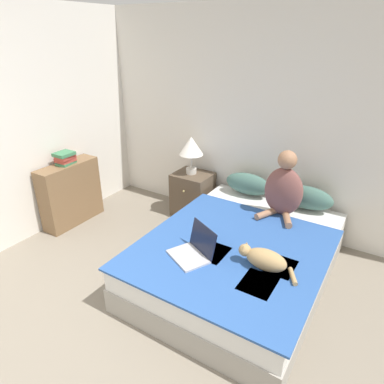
{
  "coord_description": "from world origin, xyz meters",
  "views": [
    {
      "loc": [
        1.47,
        -0.46,
        2.24
      ],
      "look_at": [
        -0.15,
        2.13,
        0.8
      ],
      "focal_mm": 32.0,
      "sensor_mm": 36.0,
      "label": 1
    }
  ],
  "objects_px": {
    "pillow_near": "(248,184)",
    "book_stack_top": "(65,158)",
    "bed": "(240,257)",
    "table_lamp": "(191,147)",
    "cat_tabby": "(264,259)",
    "bookshelf": "(71,193)",
    "pillow_far": "(307,198)",
    "person_sitting": "(284,189)",
    "nightstand": "(193,194)",
    "laptop_open": "(193,250)"
  },
  "relations": [
    {
      "from": "pillow_near",
      "to": "book_stack_top",
      "type": "height_order",
      "value": "book_stack_top"
    },
    {
      "from": "bed",
      "to": "book_stack_top",
      "type": "xyz_separation_m",
      "value": [
        -2.28,
        -0.12,
        0.64
      ]
    },
    {
      "from": "bed",
      "to": "table_lamp",
      "type": "bearing_deg",
      "value": 141.94
    },
    {
      "from": "bed",
      "to": "pillow_near",
      "type": "relative_size",
      "value": 3.84
    },
    {
      "from": "cat_tabby",
      "to": "book_stack_top",
      "type": "bearing_deg",
      "value": -3.99
    },
    {
      "from": "bookshelf",
      "to": "pillow_far",
      "type": "bearing_deg",
      "value": 21.89
    },
    {
      "from": "table_lamp",
      "to": "bookshelf",
      "type": "xyz_separation_m",
      "value": [
        -1.17,
        -0.99,
        -0.54
      ]
    },
    {
      "from": "cat_tabby",
      "to": "person_sitting",
      "type": "bearing_deg",
      "value": -78.61
    },
    {
      "from": "bed",
      "to": "table_lamp",
      "type": "height_order",
      "value": "table_lamp"
    },
    {
      "from": "nightstand",
      "to": "bookshelf",
      "type": "relative_size",
      "value": 0.73
    },
    {
      "from": "pillow_near",
      "to": "nightstand",
      "type": "bearing_deg",
      "value": -174.34
    },
    {
      "from": "table_lamp",
      "to": "bookshelf",
      "type": "bearing_deg",
      "value": -139.6
    },
    {
      "from": "pillow_near",
      "to": "laptop_open",
      "type": "distance_m",
      "value": 1.43
    },
    {
      "from": "pillow_near",
      "to": "table_lamp",
      "type": "xyz_separation_m",
      "value": [
        -0.76,
        -0.07,
        0.35
      ]
    },
    {
      "from": "pillow_near",
      "to": "table_lamp",
      "type": "height_order",
      "value": "table_lamp"
    },
    {
      "from": "table_lamp",
      "to": "book_stack_top",
      "type": "xyz_separation_m",
      "value": [
        -1.16,
        -0.99,
        -0.06
      ]
    },
    {
      "from": "person_sitting",
      "to": "nightstand",
      "type": "distance_m",
      "value": 1.35
    },
    {
      "from": "pillow_near",
      "to": "nightstand",
      "type": "relative_size",
      "value": 0.97
    },
    {
      "from": "person_sitting",
      "to": "book_stack_top",
      "type": "xyz_separation_m",
      "value": [
        -2.44,
        -0.78,
        0.12
      ]
    },
    {
      "from": "cat_tabby",
      "to": "nightstand",
      "type": "distance_m",
      "value": 1.88
    },
    {
      "from": "laptop_open",
      "to": "bookshelf",
      "type": "distance_m",
      "value": 2.08
    },
    {
      "from": "nightstand",
      "to": "cat_tabby",
      "type": "bearing_deg",
      "value": -39.68
    },
    {
      "from": "laptop_open",
      "to": "bookshelf",
      "type": "xyz_separation_m",
      "value": [
        -2.05,
        0.37,
        -0.12
      ]
    },
    {
      "from": "pillow_far",
      "to": "bookshelf",
      "type": "distance_m",
      "value": 2.84
    },
    {
      "from": "bed",
      "to": "cat_tabby",
      "type": "distance_m",
      "value": 0.58
    },
    {
      "from": "cat_tabby",
      "to": "laptop_open",
      "type": "relative_size",
      "value": 1.19
    },
    {
      "from": "pillow_far",
      "to": "table_lamp",
      "type": "distance_m",
      "value": 1.51
    },
    {
      "from": "bed",
      "to": "bookshelf",
      "type": "relative_size",
      "value": 2.72
    },
    {
      "from": "nightstand",
      "to": "laptop_open",
      "type": "bearing_deg",
      "value": -57.86
    },
    {
      "from": "pillow_near",
      "to": "person_sitting",
      "type": "xyz_separation_m",
      "value": [
        0.51,
        -0.28,
        0.17
      ]
    },
    {
      "from": "person_sitting",
      "to": "bookshelf",
      "type": "xyz_separation_m",
      "value": [
        -2.44,
        -0.78,
        -0.36
      ]
    },
    {
      "from": "book_stack_top",
      "to": "bookshelf",
      "type": "bearing_deg",
      "value": -168.03
    },
    {
      "from": "nightstand",
      "to": "table_lamp",
      "type": "xyz_separation_m",
      "value": [
        -0.03,
        0.01,
        0.64
      ]
    },
    {
      "from": "bed",
      "to": "nightstand",
      "type": "xyz_separation_m",
      "value": [
        -1.09,
        0.87,
        0.07
      ]
    },
    {
      "from": "pillow_far",
      "to": "book_stack_top",
      "type": "distance_m",
      "value": 2.85
    },
    {
      "from": "bed",
      "to": "cat_tabby",
      "type": "relative_size",
      "value": 3.99
    },
    {
      "from": "book_stack_top",
      "to": "laptop_open",
      "type": "bearing_deg",
      "value": -10.27
    },
    {
      "from": "bookshelf",
      "to": "cat_tabby",
      "type": "bearing_deg",
      "value": -4.49
    },
    {
      "from": "bookshelf",
      "to": "pillow_near",
      "type": "bearing_deg",
      "value": 28.76
    },
    {
      "from": "pillow_near",
      "to": "pillow_far",
      "type": "distance_m",
      "value": 0.71
    },
    {
      "from": "nightstand",
      "to": "table_lamp",
      "type": "distance_m",
      "value": 0.64
    },
    {
      "from": "pillow_far",
      "to": "nightstand",
      "type": "height_order",
      "value": "pillow_far"
    },
    {
      "from": "cat_tabby",
      "to": "nightstand",
      "type": "xyz_separation_m",
      "value": [
        -1.44,
        1.19,
        -0.25
      ]
    },
    {
      "from": "bed",
      "to": "bookshelf",
      "type": "bearing_deg",
      "value": -176.99
    },
    {
      "from": "bed",
      "to": "pillow_near",
      "type": "height_order",
      "value": "pillow_near"
    },
    {
      "from": "person_sitting",
      "to": "nightstand",
      "type": "relative_size",
      "value": 1.23
    },
    {
      "from": "table_lamp",
      "to": "bookshelf",
      "type": "height_order",
      "value": "table_lamp"
    },
    {
      "from": "laptop_open",
      "to": "bookshelf",
      "type": "bearing_deg",
      "value": -163.5
    },
    {
      "from": "bed",
      "to": "laptop_open",
      "type": "relative_size",
      "value": 4.73
    },
    {
      "from": "pillow_near",
      "to": "nightstand",
      "type": "distance_m",
      "value": 0.79
    }
  ]
}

